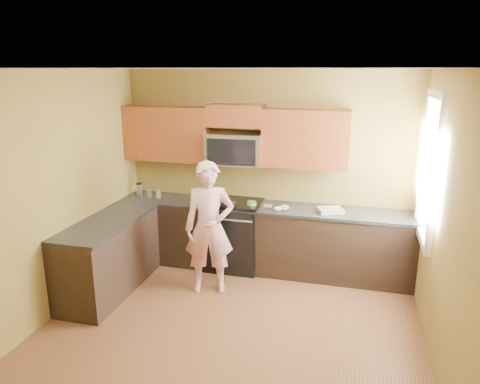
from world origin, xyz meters
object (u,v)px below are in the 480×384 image
(butter_tub, at_px, (252,207))
(travel_mug, at_px, (140,195))
(stove, at_px, (233,234))
(frying_pan, at_px, (225,204))
(microwave, at_px, (235,164))
(woman, at_px, (209,228))

(butter_tub, xyz_separation_m, travel_mug, (-1.71, 0.13, 0.00))
(stove, relative_size, travel_mug, 5.07)
(frying_pan, bearing_deg, microwave, 80.80)
(stove, height_order, travel_mug, travel_mug)
(travel_mug, bearing_deg, stove, -2.40)
(woman, bearing_deg, microwave, 68.14)
(stove, height_order, woman, woman)
(stove, xyz_separation_m, microwave, (0.00, 0.12, 0.97))
(stove, xyz_separation_m, woman, (-0.09, -0.74, 0.35))
(butter_tub, height_order, travel_mug, travel_mug)
(stove, distance_m, frying_pan, 0.50)
(woman, xyz_separation_m, butter_tub, (0.37, 0.68, 0.10))
(microwave, height_order, travel_mug, microwave)
(microwave, bearing_deg, butter_tub, -34.34)
(frying_pan, bearing_deg, stove, 69.33)
(woman, distance_m, butter_tub, 0.78)
(frying_pan, height_order, travel_mug, travel_mug)
(stove, relative_size, frying_pan, 1.91)
(frying_pan, bearing_deg, woman, -87.17)
(butter_tub, bearing_deg, frying_pan, -168.30)
(microwave, xyz_separation_m, frying_pan, (-0.07, -0.27, -0.50))
(woman, bearing_deg, stove, 67.14)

